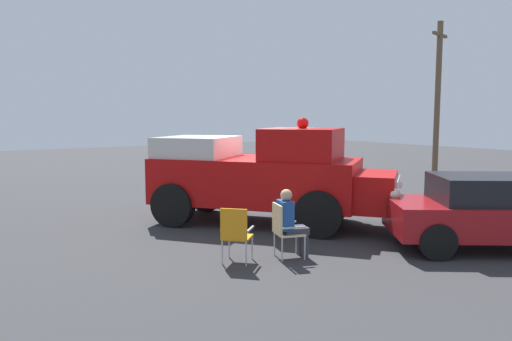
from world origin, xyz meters
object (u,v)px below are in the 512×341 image
lawn_chair_by_car (386,189)px  spectator_seated (290,221)px  vintage_fire_truck (265,175)px  classic_hot_rod (501,212)px  utility_pole (438,95)px  lawn_chair_near_truck (283,227)px  lawn_chair_spare (236,231)px  traffic_cone (250,187)px

lawn_chair_by_car → spectator_seated: bearing=-67.6°
vintage_fire_truck → classic_hot_rod: vintage_fire_truck is taller
spectator_seated → utility_pole: 16.09m
spectator_seated → vintage_fire_truck: bearing=153.0°
lawn_chair_near_truck → lawn_chair_spare: size_ratio=1.00×
lawn_chair_near_truck → traffic_cone: 7.00m
utility_pole → spectator_seated: bearing=-63.9°
lawn_chair_spare → utility_pole: 16.94m
lawn_chair_spare → spectator_seated: size_ratio=0.79×
lawn_chair_near_truck → lawn_chair_spare: 0.94m
lawn_chair_spare → spectator_seated: spectator_seated is taller
lawn_chair_near_truck → utility_pole: 16.20m
vintage_fire_truck → spectator_seated: (2.63, -1.34, -0.50)m
lawn_chair_near_truck → lawn_chair_spare: (-0.20, -0.92, 0.00)m
lawn_chair_spare → spectator_seated: bearing=76.8°
classic_hot_rod → utility_pole: size_ratio=0.67×
utility_pole → traffic_cone: bearing=-85.8°
lawn_chair_near_truck → traffic_cone: (-6.11, 3.41, -0.28)m
lawn_chair_near_truck → lawn_chair_by_car: (-2.09, 5.29, 0.00)m
lawn_chair_spare → utility_pole: utility_pole is taller
spectator_seated → utility_pole: utility_pole is taller
lawn_chair_near_truck → lawn_chair_by_car: same height
traffic_cone → utility_pole: bearing=94.2°
lawn_chair_by_car → spectator_seated: size_ratio=0.79×
classic_hot_rod → lawn_chair_by_car: (-4.05, 1.37, -0.16)m
classic_hot_rod → lawn_chair_near_truck: classic_hot_rod is taller
traffic_cone → spectator_seated: bearing=-28.1°
lawn_chair_by_car → traffic_cone: size_ratio=1.61×
lawn_chair_spare → classic_hot_rod: bearing=66.0°
lawn_chair_by_car → traffic_cone: 4.45m
lawn_chair_near_truck → spectator_seated: spectator_seated is taller
lawn_chair_by_car → lawn_chair_spare: size_ratio=1.00×
lawn_chair_by_car → utility_pole: utility_pole is taller
utility_pole → traffic_cone: (0.80, -10.94, -3.25)m
lawn_chair_near_truck → classic_hot_rod: bearing=63.5°
vintage_fire_truck → classic_hot_rod: size_ratio=1.32×
classic_hot_rod → lawn_chair_spare: 5.31m
lawn_chair_by_car → traffic_cone: lawn_chair_by_car is taller
vintage_fire_truck → traffic_cone: vintage_fire_truck is taller
spectator_seated → lawn_chair_near_truck: bearing=-110.0°
vintage_fire_truck → lawn_chair_near_truck: size_ratio=5.94×
classic_hot_rod → spectator_seated: (-1.91, -3.80, -0.05)m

